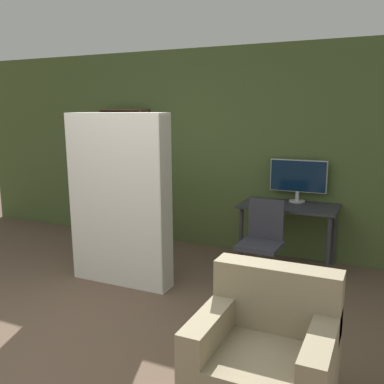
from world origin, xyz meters
The scene contains 8 objects.
ground_plane centered at (0.00, 0.00, 0.00)m, with size 16.00×16.00×0.00m, color brown.
wall_back centered at (0.00, 3.26, 1.35)m, with size 8.00×0.06×2.70m.
desk centered at (1.22, 2.89, 0.65)m, with size 1.14×0.66×0.76m.
monitor centered at (1.27, 3.11, 1.07)m, with size 0.69×0.19×0.52m.
office_chair centered at (1.08, 2.21, 0.37)m, with size 0.52×0.52×0.92m.
bookshelf centered at (-1.33, 3.13, 0.94)m, with size 0.71×0.25×1.90m.
mattress_near centered at (-0.33, 1.59, 0.93)m, with size 1.15×0.28×1.86m.
armchair centered at (1.64, 0.31, 0.32)m, with size 0.85×0.80×0.85m.
Camera 1 is at (2.25, -2.16, 1.86)m, focal length 40.00 mm.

